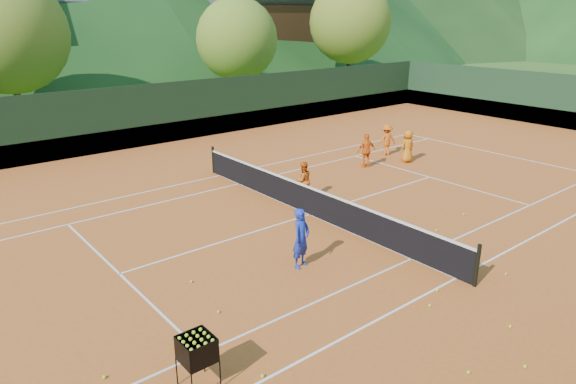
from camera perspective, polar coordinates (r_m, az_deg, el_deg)
ground at (r=16.76m, az=2.45°, el=-2.57°), size 400.00×400.00×0.00m
clay_court at (r=16.76m, az=2.45°, el=-2.54°), size 40.00×24.00×0.02m
coach at (r=13.10m, az=1.47°, el=-5.14°), size 0.67×0.54×1.59m
student_a at (r=17.93m, az=1.68°, el=1.29°), size 0.73×0.61×1.36m
student_b at (r=21.95m, az=8.71°, el=4.57°), size 0.92×0.58×1.45m
student_c at (r=23.08m, az=13.15°, el=4.98°), size 0.76×0.55×1.43m
student_d at (r=24.07m, az=10.90°, el=5.72°), size 1.05×0.82×1.43m
tennis_ball_0 at (r=14.11m, az=23.07°, el=-8.37°), size 0.07×0.07×0.07m
tennis_ball_1 at (r=12.15m, az=15.49°, el=-12.06°), size 0.07×0.07×0.07m
tennis_ball_2 at (r=11.99m, az=23.45°, el=-13.54°), size 0.07×0.07×0.07m
tennis_ball_3 at (r=10.94m, az=24.85°, el=-17.17°), size 0.07×0.07×0.07m
tennis_ball_5 at (r=17.61m, az=18.93°, el=-2.37°), size 0.07×0.07×0.07m
tennis_ball_6 at (r=15.86m, az=13.15°, el=-4.19°), size 0.07×0.07×0.07m
tennis_ball_8 at (r=11.62m, az=-7.73°, el=-13.05°), size 0.07×0.07×0.07m
tennis_ball_9 at (r=9.82m, az=-2.85°, el=-19.73°), size 0.07×0.07×0.07m
tennis_ball_10 at (r=15.96m, az=6.02°, el=-3.62°), size 0.07×0.07×0.07m
tennis_ball_11 at (r=12.79m, az=16.23°, el=-10.46°), size 0.07×0.07×0.07m
tennis_ball_12 at (r=10.33m, az=-19.73°, el=-18.78°), size 0.07×0.07×0.07m
tennis_ball_15 at (r=10.42m, az=19.44°, el=-18.37°), size 0.07×0.07×0.07m
tennis_ball_18 at (r=12.88m, az=-10.70°, el=-9.76°), size 0.07×0.07×0.07m
tennis_ball_21 at (r=10.81m, az=-8.66°, el=-15.82°), size 0.07×0.07×0.07m
tennis_ball_22 at (r=16.10m, az=16.16°, el=-4.10°), size 0.07×0.07×0.07m
tennis_ball_24 at (r=14.70m, az=15.55°, el=-6.33°), size 0.07×0.07×0.07m
court_lines at (r=16.75m, az=2.45°, el=-2.50°), size 23.83×11.03×0.00m
tennis_net at (r=16.58m, az=2.48°, el=-0.90°), size 0.10×12.07×1.10m
perimeter_fence at (r=16.33m, az=2.51°, el=1.56°), size 40.40×24.24×3.00m
ball_hopper at (r=9.33m, az=-10.10°, el=-16.92°), size 0.57×0.57×1.00m
chalet_mid at (r=48.47m, az=-20.24°, el=16.68°), size 12.65×8.82×11.45m
chalet_right at (r=51.52m, az=-3.13°, el=18.15°), size 11.50×8.82×11.91m
tree_b at (r=32.26m, az=-28.79°, el=15.16°), size 6.40×6.40×8.40m
tree_c at (r=36.80m, az=-5.69°, el=16.55°), size 5.60×5.60×7.35m
tree_d at (r=45.24m, az=6.93°, el=18.23°), size 6.80×6.80×8.93m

